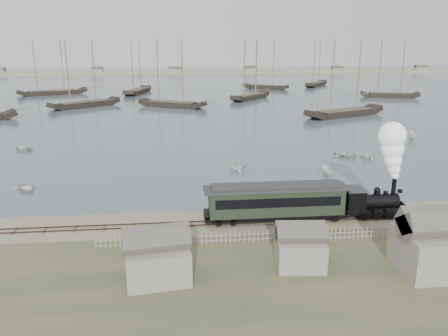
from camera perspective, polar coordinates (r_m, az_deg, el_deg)
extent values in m
plane|color=gray|center=(49.25, 3.83, -6.12)|extent=(600.00, 600.00, 0.00)
cube|color=#445561|center=(215.93, -3.82, 10.90)|extent=(600.00, 336.00, 0.06)
cube|color=#38271E|center=(46.94, 4.34, -7.13)|extent=(120.00, 0.08, 0.12)
cube|color=#38271E|center=(47.84, 4.13, -6.67)|extent=(120.00, 0.08, 0.12)
cube|color=#43342B|center=(47.42, 4.24, -6.98)|extent=(120.00, 1.80, 0.06)
cube|color=tan|center=(295.68, -4.43, 12.20)|extent=(500.00, 20.00, 1.80)
cube|color=black|center=(51.16, 19.36, -5.25)|extent=(7.39, 2.17, 0.27)
cylinder|color=black|center=(50.62, 19.03, -4.14)|extent=(4.56, 1.63, 1.63)
cube|color=black|center=(49.60, 16.54, -4.05)|extent=(1.96, 2.39, 2.50)
cube|color=#303033|center=(49.19, 16.66, -2.63)|extent=(2.17, 2.61, 0.13)
cylinder|color=black|center=(51.06, 21.28, -2.45)|extent=(0.48, 0.48, 1.74)
sphere|color=black|center=(50.31, 19.38, -2.76)|extent=(0.70, 0.70, 0.70)
cone|color=black|center=(52.75, 22.79, -5.10)|extent=(1.52, 2.17, 2.17)
cube|color=black|center=(51.52, 21.99, -2.81)|extent=(0.38, 0.38, 0.38)
cube|color=black|center=(47.53, 6.75, -6.03)|extent=(15.42, 2.53, 0.39)
cube|color=black|center=(46.98, 6.81, -4.28)|extent=(14.32, 2.75, 2.75)
cube|color=black|center=(45.61, 7.20, -4.56)|extent=(13.22, 0.06, 0.99)
cube|color=black|center=(48.18, 6.46, -3.41)|extent=(13.22, 0.06, 0.99)
cube|color=#303033|center=(46.51, 6.87, -2.63)|extent=(15.42, 2.97, 0.20)
cube|color=#303033|center=(46.41, 6.88, -2.24)|extent=(13.77, 1.32, 0.50)
imported|color=silver|center=(50.38, 5.81, -5.14)|extent=(3.54, 4.45, 0.83)
imported|color=silver|center=(62.52, -24.41, -2.31)|extent=(4.48, 4.19, 0.76)
imported|color=silver|center=(65.49, 1.75, 0.25)|extent=(2.73, 3.07, 1.49)
imported|color=silver|center=(65.04, 13.27, -0.41)|extent=(3.13, 1.18, 1.21)
imported|color=silver|center=(76.57, 15.63, 1.71)|extent=(4.77, 4.87, 0.83)
imported|color=silver|center=(76.31, 18.32, 1.73)|extent=(3.65, 3.84, 1.59)
imported|color=silver|center=(95.62, 23.34, 3.92)|extent=(4.01, 2.65, 1.45)
imported|color=silver|center=(86.54, -24.76, 2.40)|extent=(4.52, 4.76, 0.80)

